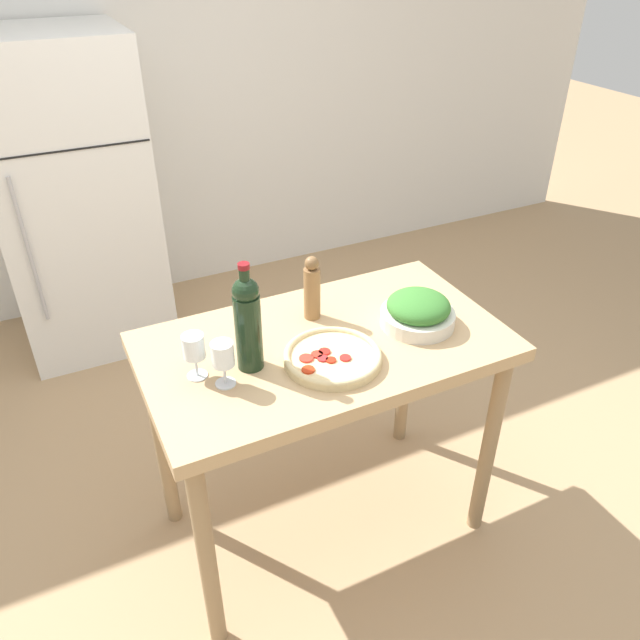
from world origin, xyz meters
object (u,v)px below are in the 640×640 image
wine_bottle (248,321)px  wine_glass_near (223,357)px  salad_bowl (418,311)px  pepper_mill (312,289)px  refrigerator (73,200)px  wine_glass_far (194,349)px  homemade_pizza (332,357)px

wine_bottle → wine_glass_near: (-0.10, -0.05, -0.06)m
salad_bowl → pepper_mill: bearing=146.3°
refrigerator → pepper_mill: 1.77m
wine_bottle → wine_glass_near: bearing=-153.0°
salad_bowl → wine_glass_far: bearing=176.3°
wine_bottle → wine_glass_near: 0.13m
wine_glass_near → wine_glass_far: size_ratio=1.00×
wine_bottle → wine_glass_far: 0.18m
pepper_mill → homemade_pizza: size_ratio=0.76×
refrigerator → homemade_pizza: (0.53, -1.92, 0.08)m
wine_bottle → wine_glass_far: bearing=172.7°
wine_glass_near → pepper_mill: pepper_mill is taller
wine_bottle → pepper_mill: (0.29, 0.17, -0.05)m
refrigerator → homemade_pizza: 2.00m
wine_glass_far → wine_bottle: bearing=-7.3°
refrigerator → homemade_pizza: refrigerator is taller
refrigerator → wine_glass_near: (0.20, -1.88, 0.17)m
refrigerator → wine_bottle: bearing=-80.9°
pepper_mill → salad_bowl: bearing=-33.7°
wine_glass_near → homemade_pizza: (0.34, -0.04, -0.08)m
pepper_mill → homemade_pizza: pepper_mill is taller
wine_glass_far → homemade_pizza: size_ratio=0.48×
refrigerator → salad_bowl: size_ratio=6.47×
refrigerator → pepper_mill: refrigerator is taller
wine_glass_far → homemade_pizza: (0.40, -0.11, -0.08)m
salad_bowl → homemade_pizza: 0.36m
wine_bottle → wine_glass_near: size_ratio=2.42×
wine_glass_near → homemade_pizza: wine_glass_near is taller
salad_bowl → homemade_pizza: salad_bowl is taller
wine_bottle → homemade_pizza: wine_bottle is taller
wine_glass_near → wine_glass_far: 0.10m
pepper_mill → wine_bottle: bearing=-149.5°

